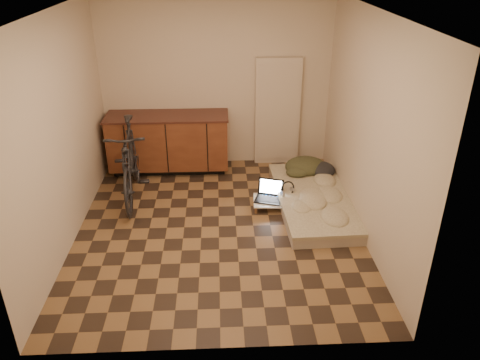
{
  "coord_description": "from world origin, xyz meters",
  "views": [
    {
      "loc": [
        0.03,
        -5.03,
        3.22
      ],
      "look_at": [
        0.28,
        0.21,
        0.55
      ],
      "focal_mm": 35.0,
      "sensor_mm": 36.0,
      "label": 1
    }
  ],
  "objects_px": {
    "bicycle": "(130,157)",
    "laptop": "(269,195)",
    "lap_desk": "(277,201)",
    "futon": "(314,200)"
  },
  "relations": [
    {
      "from": "lap_desk",
      "to": "laptop",
      "type": "height_order",
      "value": "laptop"
    },
    {
      "from": "futon",
      "to": "bicycle",
      "type": "bearing_deg",
      "value": 169.06
    },
    {
      "from": "futon",
      "to": "laptop",
      "type": "distance_m",
      "value": 0.61
    },
    {
      "from": "bicycle",
      "to": "lap_desk",
      "type": "relative_size",
      "value": 2.84
    },
    {
      "from": "laptop",
      "to": "bicycle",
      "type": "bearing_deg",
      "value": -173.19
    },
    {
      "from": "bicycle",
      "to": "futon",
      "type": "relative_size",
      "value": 0.9
    },
    {
      "from": "futon",
      "to": "lap_desk",
      "type": "distance_m",
      "value": 0.51
    },
    {
      "from": "bicycle",
      "to": "laptop",
      "type": "bearing_deg",
      "value": -15.48
    },
    {
      "from": "lap_desk",
      "to": "bicycle",
      "type": "bearing_deg",
      "value": 172.16
    },
    {
      "from": "futon",
      "to": "laptop",
      "type": "height_order",
      "value": "laptop"
    }
  ]
}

